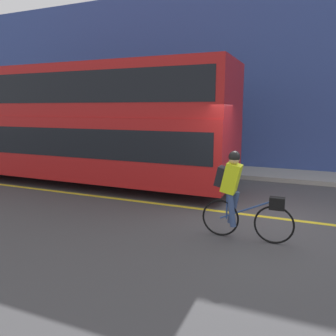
# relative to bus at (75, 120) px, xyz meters

# --- Properties ---
(ground_plane) EXTENTS (80.00, 80.00, 0.00)m
(ground_plane) POSITION_rel_bus_xyz_m (6.05, -1.44, -2.04)
(ground_plane) COLOR #424244
(road_center_line) EXTENTS (50.00, 0.14, 0.01)m
(road_center_line) POSITION_rel_bus_xyz_m (6.05, -1.27, -2.03)
(road_center_line) COLOR yellow
(road_center_line) RESTS_ON ground_plane
(sidewalk_curb) EXTENTS (60.00, 1.89, 0.15)m
(sidewalk_curb) POSITION_rel_bus_xyz_m (6.05, 3.43, -1.96)
(sidewalk_curb) COLOR gray
(sidewalk_curb) RESTS_ON ground_plane
(building_facade) EXTENTS (60.00, 0.30, 7.06)m
(building_facade) POSITION_rel_bus_xyz_m (6.05, 4.53, 1.49)
(building_facade) COLOR #33478C
(building_facade) RESTS_ON ground_plane
(bus) EXTENTS (10.24, 2.50, 3.65)m
(bus) POSITION_rel_bus_xyz_m (0.00, 0.00, 0.00)
(bus) COLOR black
(bus) RESTS_ON ground_plane
(cyclist_on_bike) EXTENTS (1.69, 0.32, 1.65)m
(cyclist_on_bike) POSITION_rel_bus_xyz_m (5.79, -2.74, -1.15)
(cyclist_on_bike) COLOR black
(cyclist_on_bike) RESTS_ON ground_plane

